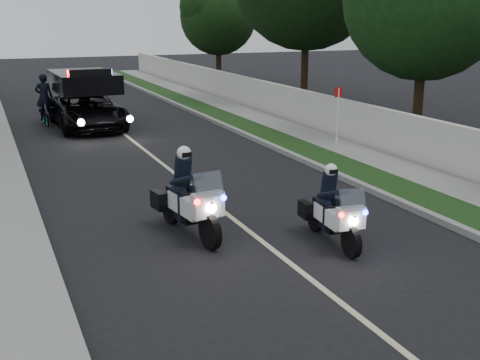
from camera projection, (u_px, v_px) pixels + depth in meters
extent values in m
plane|color=black|center=(298.00, 269.00, 11.15)|extent=(120.00, 120.00, 0.00)
cube|color=gray|center=(267.00, 144.00, 21.57)|extent=(0.20, 60.00, 0.15)
cube|color=#193814|center=(285.00, 142.00, 21.83)|extent=(1.20, 60.00, 0.16)
cube|color=gray|center=(317.00, 139.00, 22.32)|extent=(1.40, 60.00, 0.16)
cube|color=beige|center=(341.00, 119.00, 22.52)|extent=(0.22, 60.00, 1.50)
cube|color=gray|center=(19.00, 166.00, 18.49)|extent=(0.20, 60.00, 0.15)
cube|color=#BFB78C|center=(152.00, 156.00, 20.04)|extent=(0.12, 50.00, 0.01)
imported|color=black|center=(88.00, 128.00, 25.03)|extent=(2.65, 5.44, 2.61)
imported|color=black|center=(46.00, 125.00, 25.70)|extent=(0.58, 1.54, 0.80)
imported|color=black|center=(46.00, 125.00, 25.70)|extent=(0.75, 0.55, 1.92)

